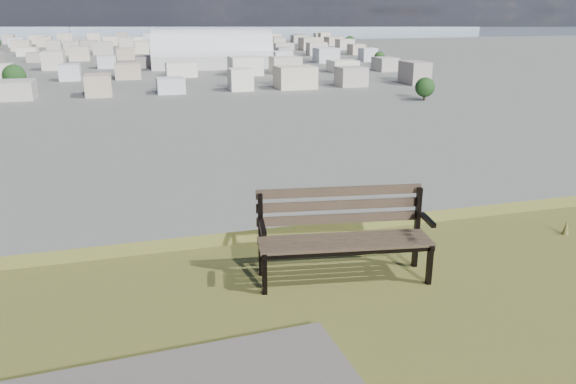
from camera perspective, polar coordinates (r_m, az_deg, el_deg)
name	(u,v)px	position (r m, az deg, el deg)	size (l,w,h in m)	color
park_bench	(343,230)	(5.58, 5.60, -3.84)	(1.75, 0.79, 0.88)	#493D2A
arena	(213,56)	(292.22, -7.63, 13.53)	(61.79, 33.55, 24.77)	beige
city_blocks	(125,49)	(397.07, -16.22, 13.79)	(395.00, 361.00, 7.00)	beige
city_trees	(74,56)	(322.57, -20.87, 12.77)	(406.52, 387.20, 9.98)	#332219
bay_water	(121,30)	(902.31, -16.58, 15.49)	(2400.00, 700.00, 0.12)	#8193A4
far_hills	(91,12)	(1406.02, -19.38, 16.90)	(2050.00, 340.00, 60.00)	#8EA0B1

